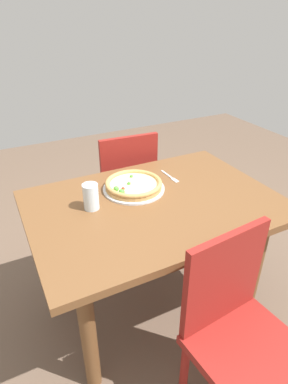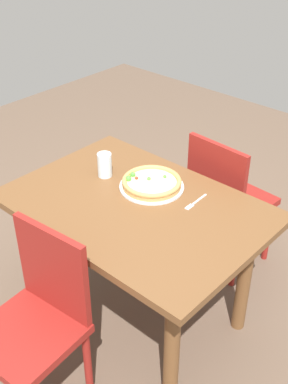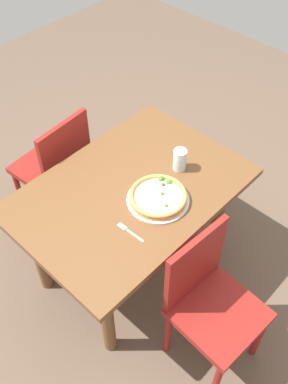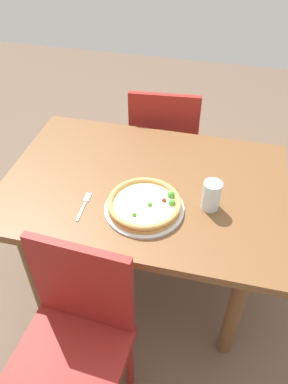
# 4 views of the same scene
# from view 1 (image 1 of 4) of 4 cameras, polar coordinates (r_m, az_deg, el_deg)

# --- Properties ---
(ground_plane) EXTENTS (6.00, 6.00, 0.00)m
(ground_plane) POSITION_cam_1_polar(r_m,az_deg,el_deg) (2.07, 1.58, -18.96)
(ground_plane) COLOR brown
(dining_table) EXTENTS (1.23, 0.86, 0.72)m
(dining_table) POSITION_cam_1_polar(r_m,az_deg,el_deg) (1.66, 1.87, -4.98)
(dining_table) COLOR brown
(dining_table) RESTS_ON ground
(chair_near) EXTENTS (0.43, 0.43, 0.87)m
(chair_near) POSITION_cam_1_polar(r_m,az_deg,el_deg) (2.27, -3.53, 1.28)
(chair_near) COLOR maroon
(chair_near) RESTS_ON ground
(chair_far) EXTENTS (0.44, 0.44, 0.87)m
(chair_far) POSITION_cam_1_polar(r_m,az_deg,el_deg) (1.40, 16.56, -22.65)
(chair_far) COLOR maroon
(chair_far) RESTS_ON ground
(plate) EXTENTS (0.32, 0.32, 0.01)m
(plate) POSITION_cam_1_polar(r_m,az_deg,el_deg) (1.71, -1.82, 0.60)
(plate) COLOR silver
(plate) RESTS_ON dining_table
(pizza) EXTENTS (0.30, 0.30, 0.05)m
(pizza) POSITION_cam_1_polar(r_m,az_deg,el_deg) (1.70, -1.86, 1.33)
(pizza) COLOR tan
(pizza) RESTS_ON plate
(fork) EXTENTS (0.02, 0.17, 0.00)m
(fork) POSITION_cam_1_polar(r_m,az_deg,el_deg) (1.84, 4.73, 2.62)
(fork) COLOR silver
(fork) RESTS_ON dining_table
(drinking_glass) EXTENTS (0.07, 0.07, 0.13)m
(drinking_glass) POSITION_cam_1_polar(r_m,az_deg,el_deg) (1.54, -9.32, -0.81)
(drinking_glass) COLOR silver
(drinking_glass) RESTS_ON dining_table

